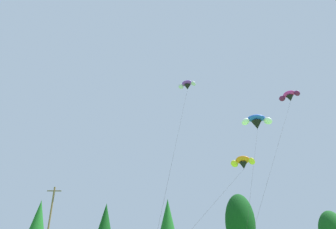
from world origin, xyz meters
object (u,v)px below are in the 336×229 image
at_px(parafoil_kite_low_blue_white, 257,122).
at_px(parafoil_kite_far_purple, 187,85).
at_px(parafoil_kite_high_orange, 243,162).
at_px(utility_pole, 49,226).
at_px(parafoil_kite_mid_magenta, 290,96).

bearing_deg(parafoil_kite_low_blue_white, parafoil_kite_far_purple, -168.08).
relative_size(parafoil_kite_high_orange, parafoil_kite_far_purple, 0.86).
bearing_deg(parafoil_kite_high_orange, utility_pole, 155.61).
relative_size(parafoil_kite_mid_magenta, parafoil_kite_far_purple, 1.10).
relative_size(parafoil_kite_high_orange, parafoil_kite_mid_magenta, 0.78).
xyz_separation_m(utility_pole, parafoil_kite_low_blue_white, (28.63, -13.21, 11.53)).
distance_m(parafoil_kite_high_orange, parafoil_kite_mid_magenta, 14.99).
xyz_separation_m(utility_pole, parafoil_kite_far_purple, (19.69, -15.10, 15.64)).
xyz_separation_m(parafoil_kite_far_purple, parafoil_kite_low_blue_white, (8.94, 1.89, -4.11)).
bearing_deg(utility_pole, parafoil_kite_high_orange, -24.39).
height_order(utility_pole, parafoil_kite_low_blue_white, parafoil_kite_low_blue_white).
xyz_separation_m(utility_pole, parafoil_kite_high_orange, (26.63, -12.08, 6.50)).
relative_size(utility_pole, parafoil_kite_mid_magenta, 0.52).
bearing_deg(parafoil_kite_far_purple, parafoil_kite_high_orange, 23.55).
bearing_deg(parafoil_kite_high_orange, parafoil_kite_mid_magenta, 20.45).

